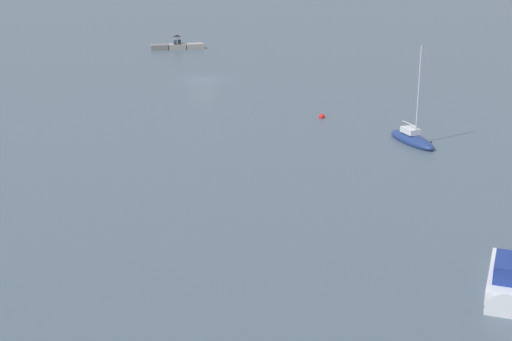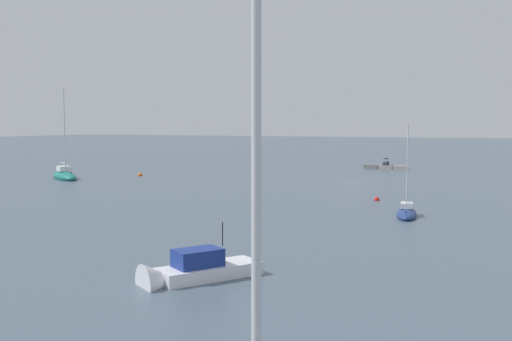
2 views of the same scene
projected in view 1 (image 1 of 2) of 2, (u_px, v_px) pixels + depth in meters
name	position (u px, v px, depth m)	size (l,w,h in m)	color
ground_plane	(202.00, 80.00, 81.85)	(500.00, 500.00, 0.00)	#475666
seawall_pier	(177.00, 47.00, 102.17)	(7.08, 1.43, 0.68)	gray
person_seated_dark_left	(179.00, 42.00, 101.88)	(0.45, 0.64, 0.73)	#1E2333
person_seated_blue_right	(175.00, 42.00, 101.75)	(0.45, 0.64, 0.73)	#1E2333
umbrella_open_black	(177.00, 36.00, 101.76)	(1.12, 1.12, 1.25)	black
sailboat_navy_near	(412.00, 139.00, 58.39)	(2.40, 5.66, 7.78)	navy
motorboat_white_mid	(509.00, 286.00, 34.47)	(4.82, 6.07, 3.38)	silver
mooring_buoy_near	(322.00, 117.00, 65.88)	(0.53, 0.53, 0.53)	red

